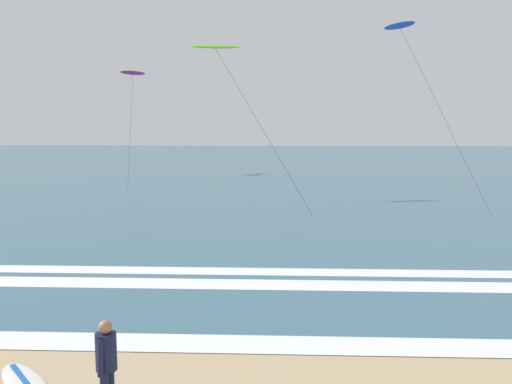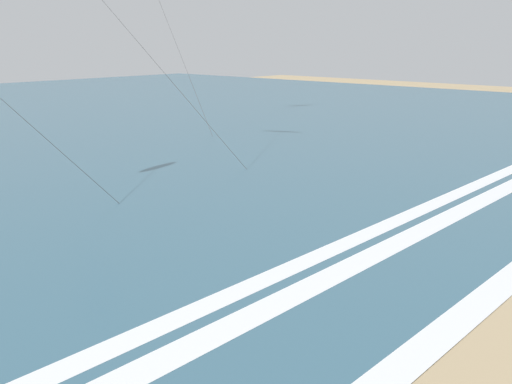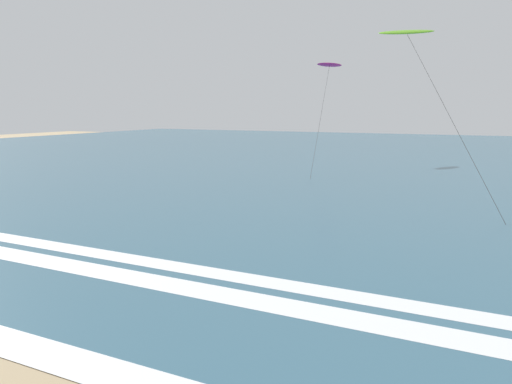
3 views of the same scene
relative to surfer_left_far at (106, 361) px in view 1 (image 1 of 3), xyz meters
name	(u,v)px [view 1 (image 1 of 3)]	position (x,y,z in m)	size (l,w,h in m)	color
ocean_surface	(269,166)	(1.67, 47.53, -0.95)	(140.00, 90.00, 0.01)	#386075
wave_foam_shoreline	(233,344)	(1.68, 2.93, -0.94)	(58.96, 0.93, 0.01)	white
wave_foam_mid_break	(209,284)	(0.65, 7.03, -0.94)	(44.27, 0.97, 0.01)	white
wave_foam_outer_break	(288,272)	(2.89, 8.36, -0.94)	(44.91, 0.81, 0.01)	white
surfer_left_far	(106,361)	(0.00, 0.00, 0.00)	(0.32, 0.52, 1.60)	#141938
kite_magenta_low_near	(133,74)	(-10.60, 41.94, 7.84)	(4.32, 15.97, 9.09)	#CC2384
kite_blue_high_left	(400,27)	(10.87, 31.22, 10.03)	(3.31, 13.70, 11.29)	blue
kite_lime_high_right	(215,47)	(-1.44, 27.26, 8.20)	(7.39, 9.39, 9.43)	#70C628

